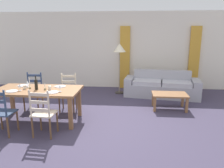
{
  "coord_description": "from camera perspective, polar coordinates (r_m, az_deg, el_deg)",
  "views": [
    {
      "loc": [
        0.8,
        -4.49,
        1.99
      ],
      "look_at": [
        0.33,
        0.6,
        0.75
      ],
      "focal_mm": 34.33,
      "sensor_mm": 36.0,
      "label": 1
    }
  ],
  "objects": [
    {
      "name": "dining_chair_far_left",
      "position": [
        6.0,
        -20.14,
        -1.82
      ],
      "size": [
        0.44,
        0.42,
        0.96
      ],
      "color": "navy",
      "rests_on": "ground_plane"
    },
    {
      "name": "fork_near_right",
      "position": [
        4.73,
        -17.2,
        -2.14
      ],
      "size": [
        0.02,
        0.17,
        0.01
      ],
      "primitive_type": "cube",
      "rotation": [
        0.0,
        0.0,
        -0.0
      ],
      "color": "silver",
      "rests_on": "dining_table"
    },
    {
      "name": "standing_lamp",
      "position": [
        6.95,
        2.02,
        8.82
      ],
      "size": [
        0.4,
        0.4,
        1.64
      ],
      "color": "#332D28",
      "rests_on": "ground_plane"
    },
    {
      "name": "candle_tall",
      "position": [
        5.15,
        -21.07,
        -0.43
      ],
      "size": [
        0.05,
        0.05,
        0.25
      ],
      "color": "#998C66",
      "rests_on": "dining_table"
    },
    {
      "name": "wall_far",
      "position": [
        7.86,
        -0.58,
        8.94
      ],
      "size": [
        9.6,
        0.16,
        2.7
      ],
      "primitive_type": "cube",
      "color": "silver",
      "rests_on": "ground_plane"
    },
    {
      "name": "dinner_plate_near_left",
      "position": [
        5.06,
        -25.08,
        -1.76
      ],
      "size": [
        0.24,
        0.24,
        0.02
      ],
      "primitive_type": "cylinder",
      "color": "white",
      "rests_on": "dining_table"
    },
    {
      "name": "ground_plane",
      "position": [
        4.98,
        -4.47,
        -10.1
      ],
      "size": [
        9.6,
        9.6,
        0.02
      ],
      "primitive_type": "cube",
      "color": "#3E374D"
    },
    {
      "name": "fork_near_left",
      "position": [
        5.14,
        -26.52,
        -1.76
      ],
      "size": [
        0.02,
        0.17,
        0.01
      ],
      "primitive_type": "cube",
      "rotation": [
        0.0,
        0.0,
        0.04
      ],
      "color": "silver",
      "rests_on": "dining_table"
    },
    {
      "name": "curtain_panel_left",
      "position": [
        7.71,
        3.44,
        6.96
      ],
      "size": [
        0.35,
        0.08,
        2.2
      ],
      "primitive_type": "cube",
      "color": "gold",
      "rests_on": "ground_plane"
    },
    {
      "name": "fork_far_right",
      "position": [
        5.18,
        -15.13,
        -0.67
      ],
      "size": [
        0.03,
        0.17,
        0.01
      ],
      "primitive_type": "cube",
      "rotation": [
        0.0,
        0.0,
        0.09
      ],
      "color": "silver",
      "rests_on": "dining_table"
    },
    {
      "name": "dinner_plate_far_left",
      "position": [
        5.48,
        -22.5,
        -0.4
      ],
      "size": [
        0.24,
        0.24,
        0.02
      ],
      "primitive_type": "cylinder",
      "color": "white",
      "rests_on": "dining_table"
    },
    {
      "name": "dining_chair_near_right",
      "position": [
        4.36,
        -17.89,
        -7.35
      ],
      "size": [
        0.44,
        0.42,
        0.96
      ],
      "color": "beige",
      "rests_on": "ground_plane"
    },
    {
      "name": "candle_short",
      "position": [
        4.95,
        -17.39,
        -1.07
      ],
      "size": [
        0.05,
        0.05,
        0.14
      ],
      "color": "#998C66",
      "rests_on": "dining_table"
    },
    {
      "name": "dinner_plate_near_right",
      "position": [
        4.67,
        -15.5,
        -2.14
      ],
      "size": [
        0.24,
        0.24,
        0.02
      ],
      "primitive_type": "cylinder",
      "color": "white",
      "rests_on": "dining_table"
    },
    {
      "name": "coffee_table",
      "position": [
        5.84,
        15.08,
        -3.12
      ],
      "size": [
        0.9,
        0.56,
        0.42
      ],
      "color": "#8D5F3B",
      "rests_on": "ground_plane"
    },
    {
      "name": "wine_glass_near_left",
      "position": [
        5.05,
        -23.37,
        -0.41
      ],
      "size": [
        0.06,
        0.06,
        0.16
      ],
      "color": "white",
      "rests_on": "dining_table"
    },
    {
      "name": "coffee_cup_primary",
      "position": [
        4.91,
        -16.26,
        -1.01
      ],
      "size": [
        0.07,
        0.07,
        0.09
      ],
      "primitive_type": "cylinder",
      "color": "beige",
      "rests_on": "dining_table"
    },
    {
      "name": "couch",
      "position": [
        7.0,
        13.03,
        -0.77
      ],
      "size": [
        2.37,
        1.1,
        0.8
      ],
      "color": "#A19FA8",
      "rests_on": "ground_plane"
    },
    {
      "name": "dinner_plate_far_right",
      "position": [
        5.13,
        -13.56,
        -0.64
      ],
      "size": [
        0.24,
        0.24,
        0.02
      ],
      "primitive_type": "cylinder",
      "color": "white",
      "rests_on": "dining_table"
    },
    {
      "name": "curtain_panel_right",
      "position": [
        8.0,
        21.01,
        6.33
      ],
      "size": [
        0.35,
        0.08,
        2.2
      ],
      "primitive_type": "cube",
      "color": "gold",
      "rests_on": "ground_plane"
    },
    {
      "name": "wine_bottle",
      "position": [
        5.02,
        -19.55,
        -0.09
      ],
      "size": [
        0.07,
        0.07,
        0.32
      ],
      "color": "black",
      "rests_on": "dining_table"
    },
    {
      "name": "fork_far_left",
      "position": [
        5.56,
        -23.87,
        -0.42
      ],
      "size": [
        0.03,
        0.17,
        0.01
      ],
      "primitive_type": "cube",
      "rotation": [
        0.0,
        0.0,
        0.08
      ],
      "color": "silver",
      "rests_on": "dining_table"
    },
    {
      "name": "dining_table",
      "position": [
        5.09,
        -19.2,
        -2.24
      ],
      "size": [
        1.9,
        0.96,
        0.75
      ],
      "color": "#8D5F3B",
      "rests_on": "ground_plane"
    },
    {
      "name": "wine_glass_far_left",
      "position": [
        5.31,
        -21.6,
        0.38
      ],
      "size": [
        0.06,
        0.06,
        0.16
      ],
      "color": "white",
      "rests_on": "dining_table"
    },
    {
      "name": "dining_chair_far_right",
      "position": [
        5.64,
        -11.61,
        -2.21
      ],
      "size": [
        0.44,
        0.42,
        0.96
      ],
      "color": "beige",
      "rests_on": "ground_plane"
    },
    {
      "name": "dining_chair_near_left",
      "position": [
        4.71,
        -27.4,
        -6.66
      ],
      "size": [
        0.43,
        0.41,
        0.96
      ],
      "color": "#30405D",
      "rests_on": "ground_plane"
    },
    {
      "name": "wine_glass_near_right",
      "position": [
        4.7,
        -13.72,
        -0.66
      ],
      "size": [
        0.06,
        0.06,
        0.16
      ],
      "color": "white",
      "rests_on": "dining_table"
    },
    {
      "name": "coffee_cup_secondary",
      "position": [
        5.17,
        -22.19,
        -0.77
      ],
      "size": [
        0.07,
        0.07,
        0.09
      ],
      "primitive_type": "cylinder",
      "color": "beige",
      "rests_on": "dining_table"
    }
  ]
}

